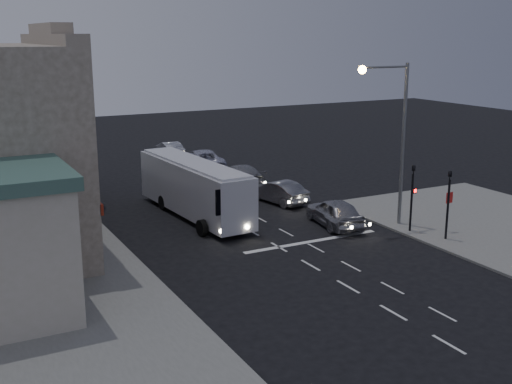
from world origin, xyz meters
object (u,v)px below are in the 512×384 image
street_tree (57,137)px  regulatory_sign (448,205)px  tour_bus (194,187)px  traffic_signal_side (449,196)px  car_suv (335,212)px  traffic_signal_main (412,190)px  car_extra (170,150)px  streetlight (395,126)px  car_sedan_b (240,175)px  car_sedan_c (202,160)px  car_sedan_a (278,192)px

street_tree → regulatory_sign: bearing=-41.1°
regulatory_sign → street_tree: size_ratio=0.35×
tour_bus → traffic_signal_side: bearing=-50.6°
car_suv → traffic_signal_main: 4.51m
car_extra → streetlight: (3.59, -25.74, 5.03)m
tour_bus → car_sedan_b: (6.07, 6.01, -1.06)m
car_sedan_b → car_sedan_c: car_sedan_c is taller
traffic_signal_main → street_tree: (-15.81, 14.25, 2.08)m
car_sedan_b → car_extra: 12.57m
traffic_signal_side → car_sedan_a: bearing=109.5°
car_sedan_b → regulatory_sign: regulatory_sign is taller
tour_bus → streetlight: bearing=-42.5°
streetlight → street_tree: bearing=140.5°
car_extra → traffic_signal_main: traffic_signal_main is taller
traffic_signal_main → streetlight: (-0.26, 1.42, 3.31)m
car_extra → street_tree: bearing=49.3°
car_extra → streetlight: streetlight is taller
car_extra → regulatory_sign: regulatory_sign is taller
car_sedan_a → street_tree: size_ratio=0.72×
traffic_signal_main → street_tree: size_ratio=0.66×
car_suv → traffic_signal_side: traffic_signal_side is taller
car_suv → regulatory_sign: 6.19m
traffic_signal_main → street_tree: bearing=138.0°
car_extra → car_sedan_c: bearing=96.1°
streetlight → street_tree: 20.19m
traffic_signal_main → tour_bus: bearing=136.9°
car_suv → car_sedan_b: 11.60m
car_sedan_b → traffic_signal_side: (3.83, -16.60, 1.67)m
streetlight → street_tree: (-15.55, 12.82, -1.23)m
car_sedan_a → car_sedan_c: (-0.22, 11.95, 0.09)m
car_sedan_b → car_sedan_c: 6.34m
streetlight → car_suv: bearing=149.0°
traffic_signal_side → regulatory_sign: traffic_signal_side is taller
car_suv → car_sedan_b: (-0.21, 11.60, -0.05)m
car_sedan_b → car_sedan_c: (-0.28, 6.33, 0.07)m
tour_bus → car_sedan_b: bearing=41.0°
car_suv → traffic_signal_side: 6.38m
tour_bus → car_sedan_b: 8.61m
traffic_signal_side → tour_bus: bearing=133.1°
regulatory_sign → street_tree: street_tree is taller
traffic_signal_side → regulatory_sign: 1.61m
car_sedan_a → street_tree: (-12.62, 5.24, 3.76)m
car_extra → regulatory_sign: 28.73m
car_sedan_c → traffic_signal_side: bearing=109.8°
regulatory_sign → street_tree: (-17.51, 15.26, 2.90)m
car_sedan_a → regulatory_sign: 11.18m
car_extra → car_sedan_b: bearing=95.3°
tour_bus → streetlight: streetlight is taller
car_sedan_a → traffic_signal_side: 11.77m
car_suv → car_extra: 24.16m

